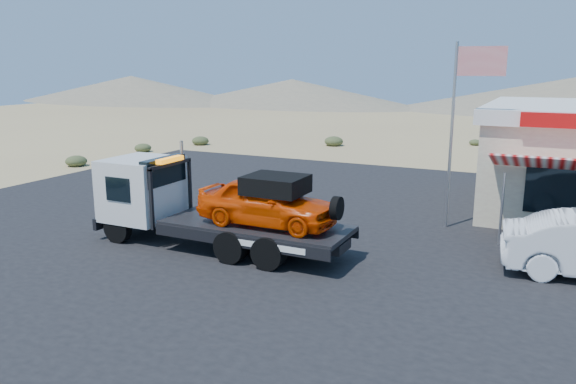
# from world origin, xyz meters

# --- Properties ---
(ground) EXTENTS (120.00, 120.00, 0.00)m
(ground) POSITION_xyz_m (0.00, 0.00, 0.00)
(ground) COLOR #9C8259
(ground) RESTS_ON ground
(asphalt_lot) EXTENTS (32.00, 24.00, 0.02)m
(asphalt_lot) POSITION_xyz_m (2.00, 3.00, 0.01)
(asphalt_lot) COLOR black
(asphalt_lot) RESTS_ON ground
(tow_truck) EXTENTS (7.73, 2.29, 2.58)m
(tow_truck) POSITION_xyz_m (-1.10, -0.65, 1.39)
(tow_truck) COLOR black
(tow_truck) RESTS_ON asphalt_lot
(flagpole) EXTENTS (1.55, 0.10, 6.00)m
(flagpole) POSITION_xyz_m (4.93, 4.50, 3.76)
(flagpole) COLOR #99999E
(flagpole) RESTS_ON asphalt_lot
(desert_scrub) EXTENTS (27.57, 34.61, 0.68)m
(desert_scrub) POSITION_xyz_m (-13.54, 10.07, 0.30)
(desert_scrub) COLOR #364123
(desert_scrub) RESTS_ON ground
(distant_hills) EXTENTS (126.00, 48.00, 4.20)m
(distant_hills) POSITION_xyz_m (-9.77, 55.14, 1.89)
(distant_hills) COLOR #726B59
(distant_hills) RESTS_ON ground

